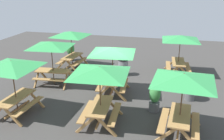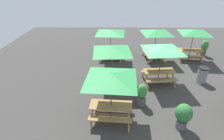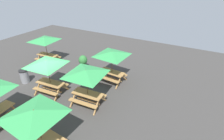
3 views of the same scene
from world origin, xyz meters
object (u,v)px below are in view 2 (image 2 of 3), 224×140
object	(u,v)px
picnic_table_6	(110,34)
trash_bin_gray	(202,75)
picnic_table_4	(162,51)
potted_plant_2	(142,94)
picnic_table_3	(156,34)
picnic_table_1	(111,80)
picnic_table_2	(112,52)
potted_plant_1	(183,115)
picnic_table_5	(194,34)
potted_plant_0	(204,47)

from	to	relation	value
picnic_table_6	trash_bin_gray	xyz separation A→B (m)	(-5.44, 3.28, -1.49)
picnic_table_4	potted_plant_2	xyz separation A→B (m)	(1.29, 2.11, -1.39)
trash_bin_gray	picnic_table_3	bearing A→B (deg)	-56.57
picnic_table_1	picnic_table_6	world-z (taller)	same
picnic_table_4	potted_plant_2	size ratio (longest dim) A/B	2.42
picnic_table_6	picnic_table_2	bearing A→B (deg)	95.83
picnic_table_1	potted_plant_1	size ratio (longest dim) A/B	2.39
picnic_table_6	potted_plant_1	distance (m)	7.64
picnic_table_3	picnic_table_4	size ratio (longest dim) A/B	1.00
trash_bin_gray	potted_plant_1	size ratio (longest dim) A/B	0.83
picnic_table_5	trash_bin_gray	distance (m)	3.71
picnic_table_1	potted_plant_2	distance (m)	2.25
picnic_table_6	trash_bin_gray	world-z (taller)	picnic_table_6
picnic_table_6	potted_plant_0	xyz separation A→B (m)	(-7.36, -0.76, -1.30)
trash_bin_gray	potted_plant_0	bearing A→B (deg)	-115.38
picnic_table_5	potted_plant_0	distance (m)	2.02
picnic_table_3	picnic_table_5	xyz separation A→B (m)	(-2.71, -0.07, 0.00)
picnic_table_5	picnic_table_3	bearing A→B (deg)	6.18
picnic_table_5	potted_plant_0	xyz separation A→B (m)	(-1.38, -0.69, -1.30)
picnic_table_6	potted_plant_2	distance (m)	5.80
picnic_table_4	picnic_table_6	distance (m)	4.38
picnic_table_3	picnic_table_4	distance (m)	3.31
picnic_table_6	picnic_table_5	bearing A→B (deg)	-175.98
picnic_table_5	picnic_table_6	size ratio (longest dim) A/B	1.00
picnic_table_2	picnic_table_3	bearing A→B (deg)	-135.89
picnic_table_3	potted_plant_0	bearing A→B (deg)	95.49
picnic_table_4	picnic_table_5	world-z (taller)	same
picnic_table_4	potted_plant_1	world-z (taller)	picnic_table_4
picnic_table_3	potted_plant_2	world-z (taller)	picnic_table_3
picnic_table_5	trash_bin_gray	bearing A→B (deg)	85.66
potted_plant_1	potted_plant_2	world-z (taller)	potted_plant_1
picnic_table_4	potted_plant_2	bearing A→B (deg)	53.22
picnic_table_2	potted_plant_0	size ratio (longest dim) A/B	2.23
picnic_table_5	potted_plant_0	bearing A→B (deg)	-148.62
picnic_table_2	picnic_table_5	xyz separation A→B (m)	(-5.83, -3.56, 0.00)
potted_plant_0	picnic_table_1	bearing A→B (deg)	44.68
trash_bin_gray	potted_plant_0	world-z (taller)	potted_plant_0
picnic_table_4	trash_bin_gray	size ratio (longest dim) A/B	2.87
picnic_table_1	picnic_table_3	size ratio (longest dim) A/B	1.00
picnic_table_4	potted_plant_2	distance (m)	2.83
picnic_table_6	picnic_table_4	bearing A→B (deg)	134.72
picnic_table_3	picnic_table_2	bearing A→B (deg)	-46.87
picnic_table_1	potted_plant_1	distance (m)	3.23
picnic_table_2	potted_plant_2	xyz separation A→B (m)	(-1.46, 1.91, -1.39)
picnic_table_5	potted_plant_1	world-z (taller)	picnic_table_5
picnic_table_2	picnic_table_6	size ratio (longest dim) A/B	1.00
picnic_table_3	picnic_table_4	xyz separation A→B (m)	(0.38, 3.29, 0.00)
picnic_table_2	trash_bin_gray	world-z (taller)	picnic_table_2
picnic_table_3	potted_plant_0	size ratio (longest dim) A/B	2.23
picnic_table_2	picnic_table_4	distance (m)	2.75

